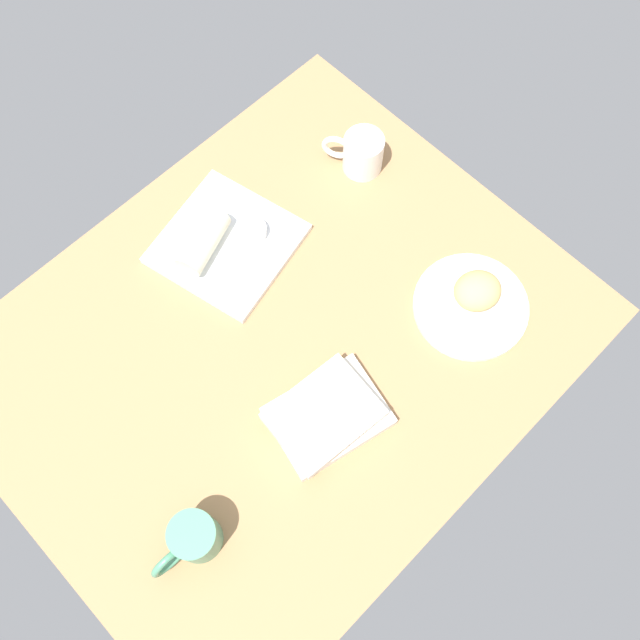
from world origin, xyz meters
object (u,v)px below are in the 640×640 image
sauce_cup (253,231)px  round_plate (471,306)px  scone_pastry (477,291)px  square_plate (227,244)px  breakfast_wrap (203,242)px  book_stack (326,416)px  coffee_mug (193,539)px  second_mug (361,153)px

sauce_cup → round_plate: bearing=115.4°
scone_pastry → square_plate: (26.27, -43.04, -3.69)cm
breakfast_wrap → sauce_cup: bearing=-136.2°
breakfast_wrap → book_stack: 42.28cm
scone_pastry → book_stack: bearing=-5.1°
scone_pastry → breakfast_wrap: size_ratio=0.70×
coffee_mug → second_mug: size_ratio=1.08×
book_stack → sauce_cup: bearing=-113.6°
coffee_mug → round_plate: bearing=176.3°
square_plate → breakfast_wrap: breakfast_wrap is taller
coffee_mug → second_mug: coffee_mug is taller
sauce_cup → coffee_mug: bearing=38.1°
book_stack → coffee_mug: size_ratio=1.74×
sauce_cup → scone_pastry: bearing=117.6°
round_plate → square_plate: bearing=-60.6°
scone_pastry → coffee_mug: coffee_mug is taller
sauce_cup → breakfast_wrap: 10.22cm
round_plate → coffee_mug: bearing=-3.7°
square_plate → coffee_mug: bearing=43.1°
book_stack → round_plate: bearing=173.6°
sauce_cup → coffee_mug: coffee_mug is taller
square_plate → sauce_cup: (-5.06, 2.44, 2.13)cm
book_stack → coffee_mug: coffee_mug is taller
round_plate → breakfast_wrap: (28.67, -45.64, 3.71)cm
round_plate → square_plate: square_plate is taller
scone_pastry → sauce_cup: scone_pastry is taller
square_plate → breakfast_wrap: bearing=-25.7°
round_plate → sauce_cup: (19.56, -41.25, 2.23)cm
breakfast_wrap → second_mug: (-37.13, 7.46, 0.14)cm
sauce_cup → second_mug: size_ratio=0.46×
round_plate → breakfast_wrap: 54.02cm
breakfast_wrap → scone_pastry: bearing=-166.5°
round_plate → coffee_mug: size_ratio=1.70×
square_plate → breakfast_wrap: 5.76cm
square_plate → coffee_mug: coffee_mug is taller
second_mug → coffee_mug: bearing=24.2°
square_plate → breakfast_wrap: size_ratio=1.88×
scone_pastry → sauce_cup: size_ratio=1.65×
round_plate → scone_pastry: (-1.65, -0.65, 3.79)cm
scone_pastry → sauce_cup: bearing=-62.4°
scone_pastry → book_stack: scone_pastry is taller
square_plate → coffee_mug: 57.78cm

